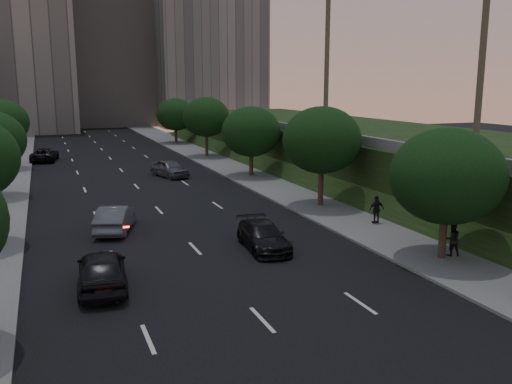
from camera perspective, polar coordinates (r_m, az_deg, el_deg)
name	(u,v)px	position (r m, az deg, el deg)	size (l,w,h in m)	color
road_surface	(141,191)	(42.76, -12.04, 0.10)	(16.00, 140.00, 0.02)	black
sidewalk_right	(263,182)	(45.49, 0.78, 1.11)	(4.50, 140.00, 0.15)	slate
embankment	(396,155)	(49.15, 14.51, 3.78)	(18.00, 90.00, 4.00)	black
parapet_wall	(310,131)	(44.46, 5.69, 6.37)	(0.35, 90.00, 0.70)	slate
office_block_mid	(106,59)	(114.24, -15.47, 13.38)	(22.00, 18.00, 26.00)	#9C988F
office_block_right	(202,33)	(112.16, -5.70, 16.33)	(20.00, 22.00, 36.00)	gray
tree_right_a	(447,176)	(26.14, 19.46, 1.58)	(5.20, 5.20, 6.24)	#38281C
tree_right_b	(322,140)	(35.92, 6.94, 5.44)	(5.20, 5.20, 6.74)	#38281C
tree_right_c	(251,132)	(47.75, -0.52, 6.37)	(5.20, 5.20, 6.24)	#38281C
tree_right_d	(206,117)	(60.96, -5.27, 7.87)	(5.20, 5.20, 6.74)	#38281C
tree_right_e	(175,114)	(75.49, -8.48, 8.08)	(5.20, 5.20, 6.24)	#38281C
tree_left_d	(1,122)	(56.67, -25.23, 6.65)	(5.00, 5.00, 6.71)	#38281C
sedan_near_left	(102,269)	(22.89, -15.90, -7.85)	(1.91, 4.75, 1.62)	black
sedan_mid_left	(116,218)	(31.35, -14.57, -2.69)	(1.61, 4.61, 1.52)	#525358
sedan_far_left	(45,155)	(62.02, -21.36, 3.68)	(2.39, 5.18, 1.44)	black
sedan_near_right	(263,236)	(27.16, 0.77, -4.67)	(1.87, 4.59, 1.33)	black
sedan_far_right	(170,168)	(48.71, -9.08, 2.49)	(1.84, 4.57, 1.56)	#505257
pedestrian_b	(452,239)	(27.27, 19.93, -4.67)	(0.79, 0.61, 1.62)	black
pedestrian_c	(376,209)	(32.28, 12.57, -1.80)	(0.97, 0.40, 1.65)	black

